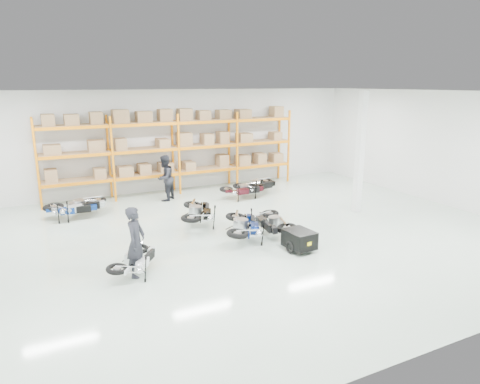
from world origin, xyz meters
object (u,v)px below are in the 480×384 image
moto_blue_centre (244,221)px  moto_black_far_left (198,208)px  moto_back_b (78,202)px  moto_back_c (257,182)px  moto_back_d (244,187)px  trailer (299,239)px  person_left (136,242)px  moto_back_a (72,205)px  person_back (165,178)px  moto_silver_left (136,256)px  moto_touring_right (272,218)px

moto_blue_centre → moto_black_far_left: (-0.75, 2.00, -0.01)m
moto_back_b → moto_back_c: moto_back_b is taller
moto_back_c → moto_back_d: 0.85m
trailer → moto_back_b: (-5.39, 6.29, 0.21)m
person_left → moto_back_a: bearing=44.5°
moto_back_d → person_left: (-5.79, -5.51, 0.39)m
trailer → person_back: (-1.88, 7.14, 0.59)m
moto_blue_centre → moto_silver_left: bearing=38.5°
moto_blue_centre → trailer: (1.02, -1.55, -0.24)m
moto_back_a → person_left: (1.00, -5.74, 0.38)m
moto_silver_left → trailer: moto_silver_left is taller
person_left → moto_back_c: bearing=-13.9°
moto_back_d → person_back: (-3.06, 1.17, 0.43)m
moto_blue_centre → person_back: bearing=-57.7°
moto_back_a → moto_back_d: bearing=-87.3°
moto_silver_left → moto_touring_right: bearing=-131.5°
moto_touring_right → moto_silver_left: bearing=-158.1°
moto_back_b → person_left: person_left is taller
moto_silver_left → moto_back_c: size_ratio=0.86×
moto_silver_left → person_left: person_left is taller
moto_blue_centre → person_back: size_ratio=1.02×
moto_back_a → moto_back_c: bearing=-84.9°
trailer → moto_back_d: size_ratio=0.87×
moto_blue_centre → moto_silver_left: moto_blue_centre is taller
moto_black_far_left → moto_back_d: (2.95, 2.42, -0.07)m
moto_blue_centre → moto_back_b: bearing=-23.8°
moto_black_far_left → moto_touring_right: (1.77, -1.95, -0.04)m
moto_black_far_left → moto_touring_right: moto_black_far_left is taller
moto_black_far_left → person_left: size_ratio=1.06×
moto_back_d → moto_back_c: bearing=-69.3°
moto_silver_left → trailer: bearing=-151.1°
moto_blue_centre → moto_back_d: size_ratio=1.14×
moto_blue_centre → moto_back_c: 5.58m
moto_black_far_left → moto_back_b: 4.54m
trailer → moto_back_b: moto_back_b is taller
moto_black_far_left → moto_touring_right: bearing=154.4°
moto_black_far_left → person_left: bearing=69.6°
moto_silver_left → moto_back_a: moto_back_a is taller
moto_touring_right → moto_back_b: (-5.39, 4.70, 0.02)m
moto_touring_right → trailer: bearing=-80.5°
moto_touring_right → moto_back_c: size_ratio=0.97×
trailer → moto_back_c: moto_back_c is taller
trailer → person_left: (-4.61, 0.46, 0.55)m
moto_back_d → person_left: size_ratio=0.94×
person_back → moto_back_c: bearing=123.1°
moto_back_c → person_left: bearing=116.8°
person_back → moto_back_a: bearing=-30.0°
moto_black_far_left → trailer: 3.97m
moto_touring_right → person_back: bearing=118.3°
moto_silver_left → moto_back_b: bearing=-46.1°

